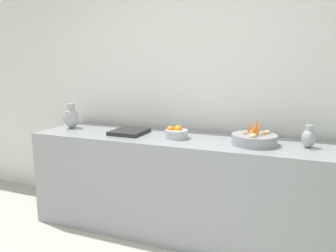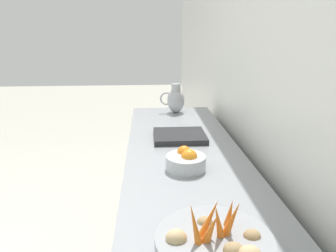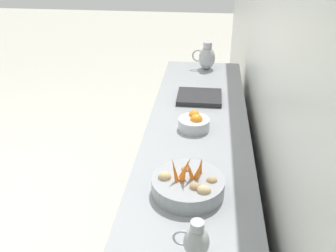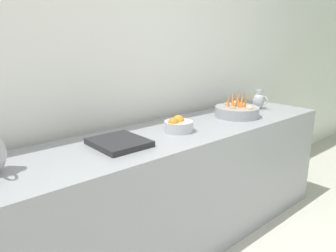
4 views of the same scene
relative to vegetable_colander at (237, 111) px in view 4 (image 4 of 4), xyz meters
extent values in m
cube|color=silver|center=(-0.47, -0.14, 0.55)|extent=(0.10, 9.30, 3.00)
cube|color=gray|center=(-0.02, -0.64, -0.50)|extent=(0.69, 2.81, 0.91)
cylinder|color=gray|center=(0.00, 0.00, -0.01)|extent=(0.37, 0.37, 0.09)
torus|color=gray|center=(0.00, 0.00, -0.04)|extent=(0.21, 0.21, 0.01)
cone|color=orange|center=(-0.06, -0.05, 0.07)|extent=(0.05, 0.06, 0.13)
cone|color=orange|center=(0.02, -0.01, 0.08)|extent=(0.09, 0.04, 0.15)
cone|color=orange|center=(0.02, 0.03, 0.08)|extent=(0.07, 0.09, 0.15)
cone|color=orange|center=(-0.01, 0.01, 0.08)|extent=(0.08, 0.07, 0.16)
cone|color=orange|center=(-0.05, 0.00, 0.08)|extent=(0.08, 0.07, 0.16)
cone|color=orange|center=(0.06, 0.02, 0.09)|extent=(0.06, 0.04, 0.17)
ellipsoid|color=tan|center=(0.12, 0.00, 0.04)|extent=(0.06, 0.06, 0.05)
ellipsoid|color=tan|center=(-0.08, 0.09, 0.04)|extent=(0.07, 0.06, 0.05)
ellipsoid|color=#9E7F56|center=(-0.04, 0.07, 0.04)|extent=(0.06, 0.05, 0.05)
ellipsoid|color=#9E7F56|center=(0.02, -0.08, 0.03)|extent=(0.05, 0.04, 0.04)
ellipsoid|color=#9E7F56|center=(-0.12, 0.00, 0.04)|extent=(0.05, 0.05, 0.04)
cylinder|color=#ADAFB5|center=(0.01, -0.68, -0.01)|extent=(0.21, 0.21, 0.07)
sphere|color=orange|center=(0.01, -0.73, 0.02)|extent=(0.07, 0.07, 0.07)
sphere|color=orange|center=(-0.01, -0.67, 0.02)|extent=(0.08, 0.08, 0.08)
ellipsoid|color=#A3A3A8|center=(-0.06, 0.41, 0.03)|extent=(0.11, 0.11, 0.15)
cylinder|color=#A3A3A8|center=(-0.06, 0.41, 0.11)|extent=(0.06, 0.06, 0.04)
torus|color=#A3A3A8|center=(0.00, 0.41, 0.04)|extent=(0.08, 0.01, 0.08)
cube|color=#232326|center=(-0.01, -1.16, -0.03)|extent=(0.34, 0.30, 0.04)
camera|label=1|loc=(2.67, 0.31, 0.58)|focal=34.78mm
camera|label=2|loc=(0.20, 0.81, 0.64)|focal=33.80mm
camera|label=3|loc=(-0.07, 1.54, 1.16)|focal=40.73mm
camera|label=4|loc=(1.59, -2.16, 0.58)|focal=34.00mm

